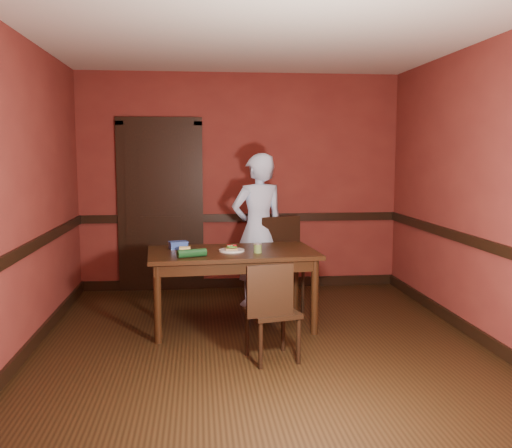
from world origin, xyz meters
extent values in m
cube|color=black|center=(0.00, 0.00, 0.00)|extent=(4.00, 4.50, 0.01)
cube|color=beige|center=(0.00, 0.00, 2.70)|extent=(4.00, 4.50, 0.01)
cube|color=maroon|center=(0.00, 2.25, 1.35)|extent=(4.00, 0.02, 2.70)
cube|color=maroon|center=(0.00, -2.25, 1.35)|extent=(4.00, 0.02, 2.70)
cube|color=maroon|center=(-2.00, 0.00, 1.35)|extent=(0.02, 4.50, 2.70)
cube|color=maroon|center=(2.00, 0.00, 1.35)|extent=(0.02, 4.50, 2.70)
cube|color=black|center=(0.00, 2.23, 0.90)|extent=(4.00, 0.03, 0.10)
cube|color=black|center=(-1.99, 0.00, 0.90)|extent=(0.03, 4.50, 0.10)
cube|color=black|center=(1.99, 0.00, 0.90)|extent=(0.03, 4.50, 0.10)
cube|color=black|center=(0.00, 2.23, 0.06)|extent=(4.00, 0.03, 0.12)
cube|color=black|center=(-1.99, 0.00, 0.06)|extent=(0.03, 4.50, 0.12)
cube|color=black|center=(1.99, 0.00, 0.06)|extent=(0.03, 4.50, 0.12)
cube|color=black|center=(-1.00, 2.21, 1.02)|extent=(0.85, 0.04, 2.05)
cube|color=black|center=(-1.48, 2.23, 1.02)|extent=(0.10, 0.06, 2.15)
cube|color=black|center=(-0.52, 2.23, 1.02)|extent=(0.10, 0.06, 2.15)
cube|color=black|center=(-1.00, 2.23, 2.10)|extent=(1.05, 0.06, 0.10)
cube|color=black|center=(-0.21, 0.58, 0.38)|extent=(1.69, 1.03, 0.76)
imported|color=#B1CDF1|center=(0.13, 1.35, 0.86)|extent=(0.72, 0.58, 1.71)
cylinder|color=silver|center=(-0.22, 0.55, 0.77)|extent=(0.25, 0.25, 0.01)
cube|color=#AA8352|center=(-0.22, 0.55, 0.78)|extent=(0.12, 0.11, 0.02)
ellipsoid|color=#448D2A|center=(-0.22, 0.55, 0.80)|extent=(0.11, 0.10, 0.02)
cylinder|color=red|center=(-0.24, 0.57, 0.82)|extent=(0.04, 0.04, 0.01)
cylinder|color=red|center=(-0.19, 0.54, 0.82)|extent=(0.04, 0.04, 0.01)
cylinder|color=#8CBA70|center=(-0.25, 0.53, 0.82)|extent=(0.03, 0.03, 0.01)
cylinder|color=#8CBA70|center=(-0.19, 0.58, 0.82)|extent=(0.03, 0.03, 0.01)
cylinder|color=#8CBA70|center=(-0.22, 0.55, 0.82)|extent=(0.03, 0.03, 0.01)
cylinder|color=olive|center=(0.03, 0.44, 0.80)|extent=(0.08, 0.08, 0.08)
cylinder|color=#BABCAB|center=(0.03, 0.44, 0.85)|extent=(0.08, 0.08, 0.01)
cylinder|color=silver|center=(-0.67, 0.60, 0.77)|extent=(0.14, 0.14, 0.01)
cube|color=#E4CC6F|center=(-0.67, 0.60, 0.79)|extent=(0.11, 0.07, 0.04)
cube|color=#2F50B0|center=(-0.74, 0.74, 0.79)|extent=(0.19, 0.15, 0.07)
cube|color=#2F50B0|center=(-0.74, 0.74, 0.83)|extent=(0.21, 0.17, 0.01)
cylinder|color=#113B19|center=(-0.60, 0.27, 0.80)|extent=(0.28, 0.16, 0.08)
camera|label=1|loc=(-0.54, -4.91, 1.70)|focal=40.00mm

